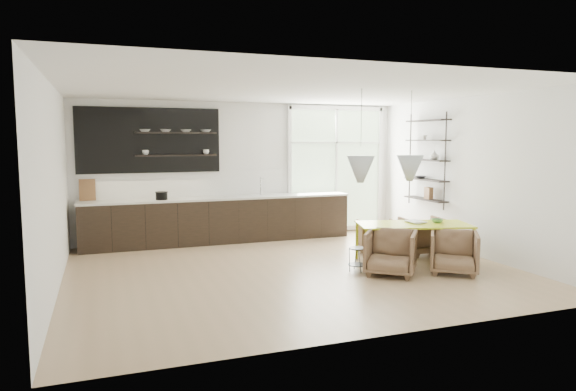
{
  "coord_description": "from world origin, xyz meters",
  "views": [
    {
      "loc": [
        -2.86,
        -7.67,
        2.11
      ],
      "look_at": [
        0.14,
        0.6,
        1.15
      ],
      "focal_mm": 32.0,
      "sensor_mm": 36.0,
      "label": 1
    }
  ],
  "objects_px": {
    "armchair_front_left": "(391,253)",
    "wire_stool": "(358,256)",
    "armchair_front_right": "(454,253)",
    "dining_table": "(414,226)",
    "armchair_back_right": "(424,236)",
    "armchair_back_left": "(377,237)"
  },
  "relations": [
    {
      "from": "armchair_back_left",
      "to": "armchair_front_right",
      "type": "relative_size",
      "value": 0.94
    },
    {
      "from": "armchair_front_left",
      "to": "wire_stool",
      "type": "relative_size",
      "value": 2.0
    },
    {
      "from": "armchair_front_left",
      "to": "wire_stool",
      "type": "bearing_deg",
      "value": 175.53
    },
    {
      "from": "armchair_back_left",
      "to": "wire_stool",
      "type": "distance_m",
      "value": 1.38
    },
    {
      "from": "dining_table",
      "to": "armchair_back_left",
      "type": "xyz_separation_m",
      "value": [
        -0.22,
        0.85,
        -0.32
      ]
    },
    {
      "from": "armchair_back_right",
      "to": "armchair_front_left",
      "type": "distance_m",
      "value": 1.74
    },
    {
      "from": "dining_table",
      "to": "wire_stool",
      "type": "relative_size",
      "value": 5.29
    },
    {
      "from": "wire_stool",
      "to": "armchair_back_left",
      "type": "bearing_deg",
      "value": 47.44
    },
    {
      "from": "dining_table",
      "to": "wire_stool",
      "type": "height_order",
      "value": "dining_table"
    },
    {
      "from": "wire_stool",
      "to": "dining_table",
      "type": "bearing_deg",
      "value": 8.23
    },
    {
      "from": "dining_table",
      "to": "armchair_front_left",
      "type": "relative_size",
      "value": 2.65
    },
    {
      "from": "dining_table",
      "to": "armchair_front_right",
      "type": "xyz_separation_m",
      "value": [
        0.23,
        -0.8,
        -0.3
      ]
    },
    {
      "from": "armchair_back_left",
      "to": "armchair_front_left",
      "type": "distance_m",
      "value": 1.47
    },
    {
      "from": "dining_table",
      "to": "armchair_front_right",
      "type": "height_order",
      "value": "dining_table"
    },
    {
      "from": "armchair_back_left",
      "to": "wire_stool",
      "type": "bearing_deg",
      "value": 65.57
    },
    {
      "from": "dining_table",
      "to": "armchair_front_right",
      "type": "distance_m",
      "value": 0.88
    },
    {
      "from": "dining_table",
      "to": "wire_stool",
      "type": "bearing_deg",
      "value": -155.61
    },
    {
      "from": "wire_stool",
      "to": "armchair_back_right",
      "type": "bearing_deg",
      "value": 22.64
    },
    {
      "from": "armchair_back_left",
      "to": "armchair_back_right",
      "type": "height_order",
      "value": "armchair_back_right"
    },
    {
      "from": "armchair_front_right",
      "to": "wire_stool",
      "type": "bearing_deg",
      "value": -169.06
    },
    {
      "from": "dining_table",
      "to": "armchair_front_left",
      "type": "distance_m",
      "value": 0.96
    },
    {
      "from": "dining_table",
      "to": "armchair_back_right",
      "type": "height_order",
      "value": "same"
    }
  ]
}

